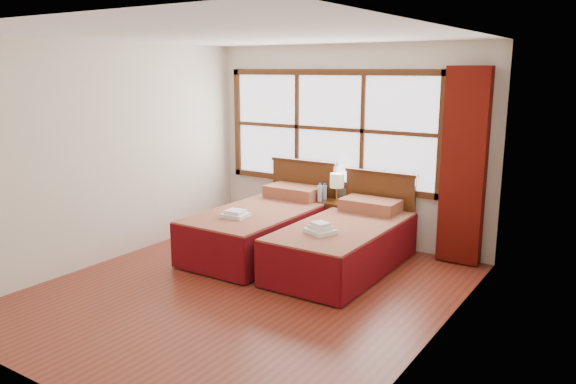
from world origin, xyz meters
The scene contains 15 objects.
floor centered at (0.00, 0.00, 0.00)m, with size 4.50×4.50×0.00m, color maroon.
ceiling centered at (0.00, 0.00, 2.60)m, with size 4.50×4.50×0.00m, color white.
wall_back centered at (0.00, 2.25, 1.30)m, with size 4.00×4.00×0.00m, color silver.
wall_left centered at (-2.00, 0.00, 1.30)m, with size 4.50×4.50×0.00m, color silver.
wall_right centered at (2.00, 0.00, 1.30)m, with size 4.50×4.50×0.00m, color silver.
window centered at (-0.25, 2.21, 1.50)m, with size 3.16×0.06×1.56m.
curtain centered at (1.60, 2.11, 1.17)m, with size 0.50×0.16×2.30m, color #590F08.
bed_left centered at (-0.60, 1.20, 0.32)m, with size 1.09×2.11×1.06m.
bed_right centered at (0.55, 1.20, 0.31)m, with size 1.04×2.06×1.01m.
nightstand centered at (-0.10, 1.99, 0.29)m, with size 0.43×0.43×0.57m.
towels_left centered at (-0.64, 0.66, 0.60)m, with size 0.31×0.28×0.09m.
towels_right centered at (0.50, 0.70, 0.59)m, with size 0.36×0.34×0.12m.
lamp centered at (-0.02, 2.03, 0.83)m, with size 0.19×0.19×0.36m.
bottle_near centered at (-0.18, 1.98, 0.68)m, with size 0.06×0.06×0.22m.
bottle_far centered at (-0.19, 1.88, 0.68)m, with size 0.06×0.06×0.24m.
Camera 1 is at (3.40, -4.38, 2.28)m, focal length 35.00 mm.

